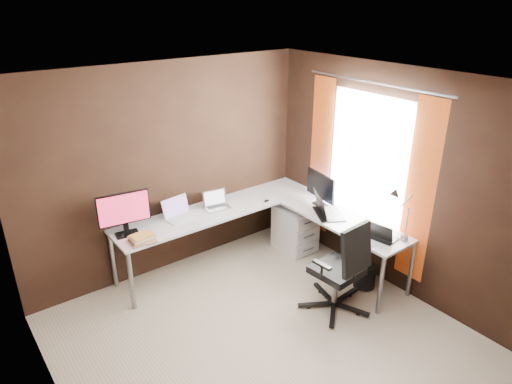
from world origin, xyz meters
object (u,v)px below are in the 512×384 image
at_px(laptop_black_small, 381,235).
at_px(office_chair, 339,284).
at_px(monitor_right, 321,187).
at_px(book_stack, 142,239).
at_px(desk_lamp, 399,209).
at_px(laptop_black_big, 326,210).
at_px(drawer_pedestal, 295,228).
at_px(wastebasket, 365,276).
at_px(monitor_left, 124,211).
at_px(laptop_white, 179,213).
at_px(laptop_silver, 216,204).

relative_size(laptop_black_small, office_chair, 0.32).
xyz_separation_m(monitor_right, laptop_black_small, (-0.07, -1.01, -0.20)).
height_order(book_stack, desk_lamp, desk_lamp).
relative_size(laptop_black_big, desk_lamp, 0.89).
distance_m(drawer_pedestal, book_stack, 2.10).
relative_size(desk_lamp, wastebasket, 2.04).
distance_m(monitor_left, monitor_right, 2.33).
relative_size(monitor_right, laptop_white, 1.35).
xyz_separation_m(monitor_left, desk_lamp, (2.24, -1.85, 0.09)).
bearing_deg(monitor_left, laptop_black_big, -16.41).
height_order(monitor_right, wastebasket, monitor_right).
height_order(laptop_white, laptop_black_small, laptop_white).
xyz_separation_m(drawer_pedestal, monitor_right, (0.10, -0.33, 0.67)).
bearing_deg(laptop_black_big, laptop_silver, 72.91).
height_order(drawer_pedestal, desk_lamp, desk_lamp).
height_order(monitor_left, laptop_white, monitor_left).
height_order(monitor_left, office_chair, monitor_left).
relative_size(laptop_black_small, wastebasket, 1.18).
xyz_separation_m(laptop_black_big, office_chair, (-0.45, -0.68, -0.48)).
distance_m(monitor_left, laptop_white, 0.69).
relative_size(monitor_left, laptop_black_small, 1.66).
xyz_separation_m(drawer_pedestal, laptop_black_small, (0.02, -1.33, 0.48)).
xyz_separation_m(monitor_right, laptop_silver, (-1.05, 0.73, -0.20)).
relative_size(monitor_left, wastebasket, 1.96).
bearing_deg(drawer_pedestal, book_stack, 175.80).
distance_m(laptop_black_big, desk_lamp, 0.94).
bearing_deg(monitor_left, monitor_right, -9.84).
relative_size(laptop_black_big, laptop_black_small, 1.54).
height_order(laptop_silver, desk_lamp, desk_lamp).
xyz_separation_m(laptop_white, book_stack, (-0.59, -0.28, -0.01)).
bearing_deg(monitor_right, office_chair, 155.24).
relative_size(laptop_black_big, wastebasket, 1.82).
height_order(monitor_right, laptop_silver, monitor_right).
distance_m(laptop_silver, wastebasket, 1.96).
height_order(monitor_right, book_stack, monitor_right).
bearing_deg(office_chair, drawer_pedestal, 64.21).
relative_size(laptop_silver, laptop_black_big, 0.64).
height_order(laptop_black_small, office_chair, office_chair).
xyz_separation_m(drawer_pedestal, wastebasket, (0.07, -1.14, -0.16)).
bearing_deg(book_stack, office_chair, -41.66).
height_order(laptop_black_small, desk_lamp, desk_lamp).
bearing_deg(book_stack, monitor_right, -12.58).
relative_size(laptop_silver, wastebasket, 1.16).
height_order(desk_lamp, office_chair, desk_lamp).
relative_size(laptop_white, wastebasket, 1.34).
relative_size(monitor_right, desk_lamp, 0.89).
bearing_deg(monitor_left, desk_lamp, -30.77).
distance_m(monitor_left, book_stack, 0.36).
relative_size(laptop_white, laptop_silver, 1.15).
distance_m(book_stack, wastebasket, 2.56).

